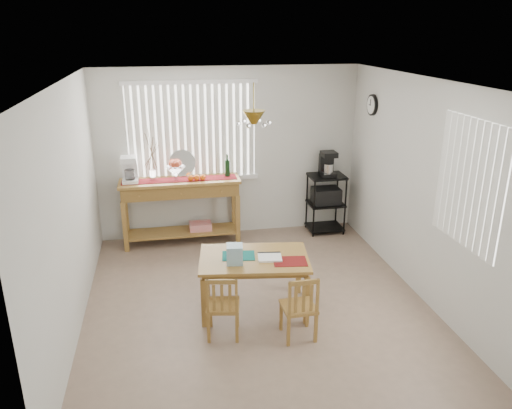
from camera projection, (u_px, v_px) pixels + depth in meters
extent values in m
cube|color=gray|center=(256.00, 302.00, 6.01)|extent=(4.00, 4.50, 0.01)
cube|color=silver|center=(229.00, 152.00, 7.70)|extent=(4.00, 0.10, 2.60)
cube|color=silver|center=(319.00, 307.00, 3.44)|extent=(4.00, 0.10, 2.60)
cube|color=silver|center=(64.00, 212.00, 5.21)|extent=(0.10, 4.50, 2.60)
cube|color=silver|center=(425.00, 190.00, 5.93)|extent=(0.10, 4.50, 2.60)
cube|color=white|center=(256.00, 76.00, 5.12)|extent=(4.00, 4.50, 0.10)
cube|color=white|center=(192.00, 132.00, 7.43)|extent=(1.90, 0.01, 1.40)
cube|color=white|center=(130.00, 134.00, 7.27)|extent=(0.07, 0.03, 1.40)
cube|color=white|center=(138.00, 134.00, 7.28)|extent=(0.07, 0.03, 1.40)
cube|color=white|center=(145.00, 134.00, 7.30)|extent=(0.07, 0.03, 1.40)
cube|color=white|center=(152.00, 134.00, 7.32)|extent=(0.07, 0.03, 1.40)
cube|color=white|center=(160.00, 133.00, 7.34)|extent=(0.07, 0.03, 1.40)
cube|color=white|center=(167.00, 133.00, 7.36)|extent=(0.07, 0.03, 1.40)
cube|color=white|center=(174.00, 133.00, 7.38)|extent=(0.07, 0.03, 1.40)
cube|color=white|center=(181.00, 133.00, 7.40)|extent=(0.07, 0.03, 1.40)
cube|color=white|center=(189.00, 132.00, 7.41)|extent=(0.07, 0.03, 1.40)
cube|color=white|center=(196.00, 132.00, 7.43)|extent=(0.07, 0.03, 1.40)
cube|color=white|center=(203.00, 132.00, 7.45)|extent=(0.07, 0.03, 1.40)
cube|color=white|center=(210.00, 131.00, 7.47)|extent=(0.07, 0.03, 1.40)
cube|color=white|center=(217.00, 131.00, 7.49)|extent=(0.07, 0.03, 1.40)
cube|color=white|center=(224.00, 131.00, 7.51)|extent=(0.07, 0.03, 1.40)
cube|color=white|center=(231.00, 131.00, 7.53)|extent=(0.07, 0.03, 1.40)
cube|color=white|center=(238.00, 130.00, 7.54)|extent=(0.07, 0.03, 1.40)
cube|color=white|center=(244.00, 130.00, 7.56)|extent=(0.07, 0.03, 1.40)
cube|color=white|center=(251.00, 130.00, 7.58)|extent=(0.07, 0.03, 1.40)
cube|color=white|center=(194.00, 179.00, 7.66)|extent=(1.98, 0.06, 0.06)
cube|color=white|center=(190.00, 82.00, 7.17)|extent=(1.98, 0.06, 0.06)
cube|color=white|center=(470.00, 184.00, 4.97)|extent=(0.01, 1.10, 1.30)
cube|color=white|center=(500.00, 200.00, 4.51)|extent=(0.03, 0.07, 1.30)
cube|color=white|center=(493.00, 196.00, 4.61)|extent=(0.03, 0.07, 1.30)
cube|color=white|center=(486.00, 192.00, 4.71)|extent=(0.03, 0.07, 1.30)
cube|color=white|center=(479.00, 189.00, 4.82)|extent=(0.03, 0.07, 1.30)
cube|color=white|center=(472.00, 186.00, 4.92)|extent=(0.03, 0.07, 1.30)
cube|color=white|center=(465.00, 182.00, 5.02)|extent=(0.03, 0.07, 1.30)
cube|color=white|center=(459.00, 179.00, 5.12)|extent=(0.03, 0.07, 1.30)
cube|color=white|center=(453.00, 176.00, 5.22)|extent=(0.03, 0.07, 1.30)
cube|color=white|center=(448.00, 173.00, 5.32)|extent=(0.03, 0.07, 1.30)
cube|color=white|center=(442.00, 171.00, 5.43)|extent=(0.03, 0.07, 1.30)
cylinder|color=black|center=(372.00, 105.00, 7.09)|extent=(0.04, 0.30, 0.30)
cylinder|color=white|center=(371.00, 105.00, 7.09)|extent=(0.01, 0.25, 0.25)
cylinder|color=olive|center=(254.00, 100.00, 5.07)|extent=(0.01, 0.01, 0.34)
cone|color=olive|center=(254.00, 117.00, 5.13)|extent=(0.24, 0.24, 0.14)
sphere|color=white|center=(269.00, 123.00, 5.17)|extent=(0.05, 0.05, 0.05)
sphere|color=white|center=(259.00, 120.00, 5.29)|extent=(0.05, 0.05, 0.05)
sphere|color=white|center=(244.00, 121.00, 5.26)|extent=(0.05, 0.05, 0.05)
sphere|color=white|center=(239.00, 124.00, 5.12)|extent=(0.05, 0.05, 0.05)
sphere|color=white|center=(249.00, 126.00, 5.00)|extent=(0.05, 0.05, 0.05)
sphere|color=white|center=(264.00, 125.00, 5.03)|extent=(0.05, 0.05, 0.05)
cube|color=olive|center=(180.00, 181.00, 7.38)|extent=(1.77, 0.50, 0.04)
cube|color=brown|center=(180.00, 189.00, 7.42)|extent=(1.71, 0.45, 0.18)
cube|color=olive|center=(125.00, 227.00, 7.25)|extent=(0.07, 0.07, 0.76)
cube|color=olive|center=(238.00, 219.00, 7.54)|extent=(0.07, 0.07, 0.76)
cube|color=olive|center=(126.00, 218.00, 7.61)|extent=(0.07, 0.07, 0.76)
cube|color=olive|center=(234.00, 211.00, 7.90)|extent=(0.07, 0.07, 0.76)
cube|color=olive|center=(183.00, 232.00, 7.65)|extent=(1.64, 0.43, 0.03)
cube|color=red|center=(200.00, 226.00, 7.67)|extent=(0.33, 0.24, 0.11)
cube|color=maroon|center=(180.00, 180.00, 7.37)|extent=(1.68, 0.27, 0.01)
cube|color=white|center=(130.00, 181.00, 7.23)|extent=(0.22, 0.27, 0.06)
cube|color=white|center=(130.00, 170.00, 7.27)|extent=(0.22, 0.09, 0.33)
cube|color=white|center=(129.00, 159.00, 7.11)|extent=(0.22, 0.24, 0.08)
cylinder|color=white|center=(130.00, 175.00, 7.17)|extent=(0.14, 0.14, 0.14)
cylinder|color=white|center=(176.00, 177.00, 7.32)|extent=(0.06, 0.06, 0.11)
cone|color=white|center=(175.00, 170.00, 7.28)|extent=(0.29, 0.29, 0.10)
sphere|color=#AE1722|center=(179.00, 163.00, 7.26)|extent=(0.09, 0.09, 0.09)
sphere|color=#AE1722|center=(177.00, 163.00, 7.30)|extent=(0.09, 0.09, 0.09)
sphere|color=#AE1722|center=(173.00, 163.00, 7.29)|extent=(0.09, 0.09, 0.09)
sphere|color=#AE1722|center=(171.00, 164.00, 7.24)|extent=(0.09, 0.09, 0.09)
sphere|color=#AE1722|center=(173.00, 165.00, 7.20)|extent=(0.09, 0.09, 0.09)
sphere|color=#AE1722|center=(177.00, 164.00, 7.21)|extent=(0.09, 0.09, 0.09)
sphere|color=#E0550B|center=(191.00, 178.00, 7.30)|extent=(0.09, 0.09, 0.09)
sphere|color=#E0550B|center=(197.00, 178.00, 7.31)|extent=(0.09, 0.09, 0.09)
sphere|color=#E0550B|center=(203.00, 177.00, 7.33)|extent=(0.09, 0.09, 0.09)
cylinder|color=silver|center=(182.00, 163.00, 7.50)|extent=(0.40, 0.10, 0.39)
cylinder|color=white|center=(153.00, 175.00, 7.33)|extent=(0.09, 0.09, 0.16)
cylinder|color=#4C3823|center=(151.00, 153.00, 7.22)|extent=(0.10, 0.04, 0.49)
cylinder|color=#4C3823|center=(151.00, 152.00, 7.21)|extent=(0.15, 0.07, 0.54)
cylinder|color=#4C3823|center=(151.00, 155.00, 7.23)|extent=(0.19, 0.09, 0.40)
cylinder|color=#4C3823|center=(151.00, 150.00, 7.20)|extent=(0.06, 0.03, 0.61)
cylinder|color=#4C3823|center=(151.00, 156.00, 7.23)|extent=(0.24, 0.11, 0.34)
cylinder|color=black|center=(227.00, 168.00, 7.50)|extent=(0.08, 0.08, 0.25)
cylinder|color=black|center=(227.00, 157.00, 7.45)|extent=(0.03, 0.03, 0.09)
cylinder|color=black|center=(314.00, 209.00, 7.72)|extent=(0.03, 0.03, 0.94)
cylinder|color=black|center=(345.00, 207.00, 7.81)|extent=(0.03, 0.03, 0.94)
cylinder|color=black|center=(307.00, 200.00, 8.09)|extent=(0.03, 0.03, 0.94)
cylinder|color=black|center=(337.00, 199.00, 8.18)|extent=(0.03, 0.03, 0.94)
cube|color=black|center=(327.00, 176.00, 7.80)|extent=(0.55, 0.44, 0.03)
cube|color=black|center=(326.00, 204.00, 7.95)|extent=(0.55, 0.44, 0.03)
cube|color=black|center=(324.00, 227.00, 8.09)|extent=(0.55, 0.44, 0.03)
cube|color=black|center=(326.00, 195.00, 7.91)|extent=(0.42, 0.33, 0.24)
cube|color=black|center=(328.00, 174.00, 7.77)|extent=(0.22, 0.27, 0.06)
cube|color=black|center=(326.00, 164.00, 7.80)|extent=(0.22, 0.09, 0.33)
cube|color=black|center=(329.00, 154.00, 7.66)|extent=(0.22, 0.24, 0.08)
cylinder|color=silver|center=(328.00, 168.00, 7.72)|extent=(0.14, 0.14, 0.14)
cube|color=olive|center=(254.00, 259.00, 5.66)|extent=(1.33, 0.95, 0.04)
cube|color=brown|center=(254.00, 262.00, 5.68)|extent=(1.23, 0.85, 0.05)
cube|color=olive|center=(204.00, 303.00, 5.43)|extent=(0.07, 0.07, 0.57)
cube|color=olive|center=(307.00, 300.00, 5.49)|extent=(0.07, 0.07, 0.57)
cube|color=olive|center=(207.00, 274.00, 6.08)|extent=(0.07, 0.07, 0.57)
cube|color=olive|center=(298.00, 272.00, 6.13)|extent=(0.07, 0.07, 0.57)
cube|color=#12665F|center=(238.00, 256.00, 5.69)|extent=(0.40, 0.31, 0.01)
cube|color=maroon|center=(290.00, 261.00, 5.55)|extent=(0.40, 0.31, 0.01)
cube|color=white|center=(270.00, 258.00, 5.62)|extent=(0.29, 0.25, 0.02)
cube|color=black|center=(269.00, 253.00, 5.73)|extent=(0.27, 0.06, 0.03)
cube|color=#86AFC3|center=(235.00, 254.00, 5.49)|extent=(0.20, 0.20, 0.21)
cube|color=olive|center=(223.00, 306.00, 5.26)|extent=(0.40, 0.40, 0.03)
cube|color=olive|center=(237.00, 313.00, 5.46)|extent=(0.04, 0.04, 0.33)
cube|color=olive|center=(211.00, 313.00, 5.46)|extent=(0.04, 0.04, 0.33)
cube|color=olive|center=(237.00, 328.00, 5.19)|extent=(0.04, 0.04, 0.33)
cube|color=olive|center=(209.00, 329.00, 5.18)|extent=(0.04, 0.04, 0.33)
cube|color=olive|center=(236.00, 296.00, 5.05)|extent=(0.03, 0.03, 0.38)
cube|color=olive|center=(207.00, 296.00, 5.05)|extent=(0.03, 0.03, 0.38)
cube|color=olive|center=(222.00, 282.00, 4.99)|extent=(0.31, 0.08, 0.05)
cube|color=olive|center=(230.00, 298.00, 5.06)|extent=(0.03, 0.02, 0.30)
cube|color=olive|center=(222.00, 298.00, 5.05)|extent=(0.03, 0.02, 0.30)
cube|color=olive|center=(214.00, 298.00, 5.05)|extent=(0.03, 0.02, 0.30)
cube|color=olive|center=(299.00, 307.00, 5.23)|extent=(0.35, 0.35, 0.03)
cube|color=olive|center=(307.00, 313.00, 5.46)|extent=(0.03, 0.03, 0.34)
cube|color=olive|center=(281.00, 316.00, 5.40)|extent=(0.03, 0.03, 0.34)
cube|color=olive|center=(316.00, 328.00, 5.19)|extent=(0.03, 0.03, 0.34)
cube|color=olive|center=(288.00, 332.00, 5.13)|extent=(0.03, 0.03, 0.34)
cube|color=olive|center=(318.00, 296.00, 5.05)|extent=(0.03, 0.03, 0.38)
cube|color=olive|center=(290.00, 299.00, 4.99)|extent=(0.03, 0.03, 0.38)
cube|color=olive|center=(304.00, 283.00, 4.97)|extent=(0.31, 0.03, 0.05)
cube|color=olive|center=(311.00, 298.00, 5.04)|extent=(0.03, 0.02, 0.30)
cube|color=olive|center=(304.00, 299.00, 5.03)|extent=(0.03, 0.02, 0.30)
cube|color=olive|center=(296.00, 300.00, 5.01)|extent=(0.03, 0.02, 0.30)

